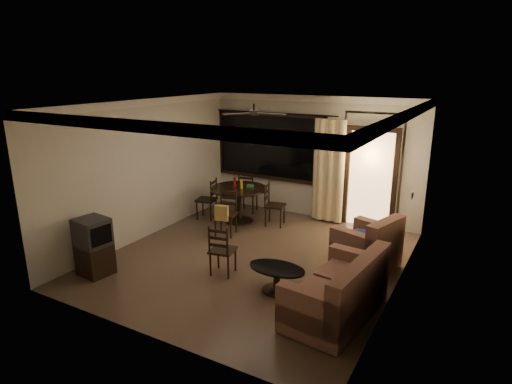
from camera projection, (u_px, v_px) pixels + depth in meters
The scene contains 12 objects.
ground at pixel (254, 258), 7.88m from camera, with size 5.50×5.50×0.00m, color #7F6651.
room_shell at pixel (323, 148), 8.58m from camera, with size 5.50×6.70×5.50m.
dining_table at pixel (239, 195), 9.63m from camera, with size 1.28×1.28×1.02m.
dining_chair_west at pixel (207, 207), 9.92m from camera, with size 0.50×0.50×0.95m.
dining_chair_east at pixel (274, 213), 9.49m from camera, with size 0.50×0.50×0.95m.
dining_chair_south at pixel (226, 221), 8.93m from camera, with size 0.50×0.54×0.95m.
dining_chair_north at pixel (248, 200), 10.40m from camera, with size 0.50×0.50×0.95m.
tv_cabinet at pixel (94, 247), 7.15m from camera, with size 0.57×0.52×0.99m.
sofa at pixel (340, 294), 5.91m from camera, with size 1.09×1.79×0.91m.
armchair at pixel (369, 247), 7.42m from camera, with size 1.15×1.15×0.92m.
coffee_table at pixel (277, 275), 6.64m from camera, with size 0.92×0.55×0.40m.
side_chair at pixel (223, 259), 7.21m from camera, with size 0.46×0.46×0.90m.
Camera 1 is at (3.55, -6.30, 3.35)m, focal length 30.00 mm.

